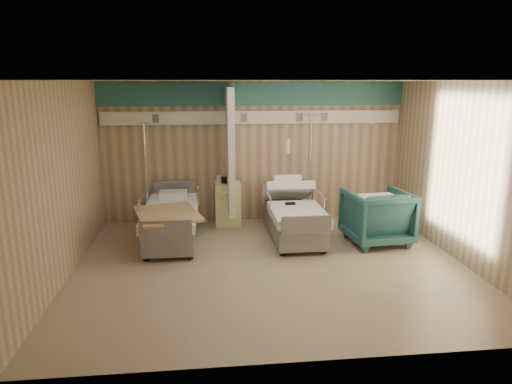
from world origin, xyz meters
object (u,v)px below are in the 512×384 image
(bed_right, at_px, (293,221))
(iv_stand_right, at_px, (309,200))
(bedside_cabinet, at_px, (228,204))
(visitor_armchair, at_px, (377,216))
(bed_left, at_px, (171,225))
(iv_stand_left, at_px, (148,209))

(bed_right, xyz_separation_m, iv_stand_right, (0.50, 0.95, 0.13))
(bedside_cabinet, relative_size, visitor_armchair, 0.81)
(bed_right, xyz_separation_m, bedside_cabinet, (-1.15, 0.90, 0.11))
(bed_left, xyz_separation_m, bedside_cabinet, (1.05, 0.90, 0.11))
(bed_right, distance_m, iv_stand_right, 1.08)
(visitor_armchair, distance_m, iv_stand_left, 4.24)
(bed_right, bearing_deg, bed_left, 180.00)
(bed_left, bearing_deg, iv_stand_left, 124.33)
(iv_stand_right, distance_m, iv_stand_left, 3.19)
(bed_right, bearing_deg, iv_stand_left, 165.30)
(iv_stand_right, xyz_separation_m, iv_stand_left, (-3.18, -0.24, -0.02))
(bed_right, bearing_deg, visitor_armchair, -17.26)
(bed_right, bearing_deg, iv_stand_right, 62.16)
(bedside_cabinet, relative_size, iv_stand_right, 0.39)
(bed_right, relative_size, iv_stand_right, 0.99)
(bedside_cabinet, distance_m, iv_stand_right, 1.65)
(bed_left, bearing_deg, bed_right, 0.00)
(bed_right, height_order, bedside_cabinet, bedside_cabinet)
(bed_left, relative_size, iv_stand_left, 1.05)
(iv_stand_right, bearing_deg, bed_left, -160.68)
(bed_left, distance_m, iv_stand_right, 2.86)
(iv_stand_right, height_order, iv_stand_left, iv_stand_right)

